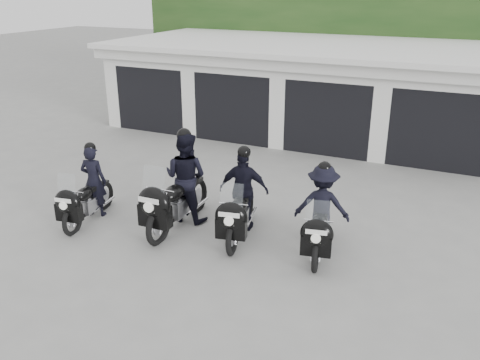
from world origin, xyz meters
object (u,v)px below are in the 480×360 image
at_px(police_bike_c, 242,197).
at_px(police_bike_d, 321,212).
at_px(police_bike_b, 181,184).
at_px(police_bike_a, 88,190).

height_order(police_bike_c, police_bike_d, police_bike_c).
xyz_separation_m(police_bike_b, police_bike_c, (1.36, 0.13, -0.10)).
height_order(police_bike_a, police_bike_b, police_bike_b).
distance_m(police_bike_a, police_bike_d, 5.02).
bearing_deg(police_bike_d, police_bike_b, 172.19).
xyz_separation_m(police_bike_a, police_bike_d, (4.94, 0.89, 0.07)).
xyz_separation_m(police_bike_a, police_bike_c, (3.29, 0.83, 0.11)).
distance_m(police_bike_a, police_bike_b, 2.06).
bearing_deg(police_bike_b, police_bike_a, -161.18).
relative_size(police_bike_b, police_bike_c, 1.14).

